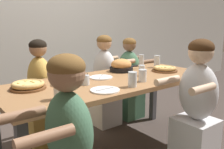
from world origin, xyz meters
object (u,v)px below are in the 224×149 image
(drinking_glass_a, at_px, (142,71))
(drinking_glass_g, at_px, (132,80))
(pizza_board_main, at_px, (28,85))
(pizza_board_second, at_px, (165,69))
(empty_plate_b, at_px, (101,77))
(diner_far_right, at_px, (129,82))
(drinking_glass_f, at_px, (141,61))
(drinking_glass_d, at_px, (68,73))
(diner_far_midleft, at_px, (41,98))
(drinking_glass_b, at_px, (143,76))
(diner_far_midright, at_px, (105,85))
(drinking_glass_e, at_px, (157,62))
(cocktail_glass_blue, at_px, (86,81))
(empty_plate_c, at_px, (105,90))
(diner_near_midright, at_px, (196,111))
(empty_plate_a, at_px, (61,84))
(skillet_bowl, at_px, (121,66))

(drinking_glass_a, relative_size, drinking_glass_g, 0.84)
(pizza_board_main, bearing_deg, pizza_board_second, -7.79)
(pizza_board_second, height_order, empty_plate_b, pizza_board_second)
(diner_far_right, bearing_deg, drinking_glass_f, -12.40)
(drinking_glass_d, distance_m, diner_far_midleft, 0.56)
(drinking_glass_b, distance_m, diner_far_midright, 0.96)
(drinking_glass_d, bearing_deg, drinking_glass_e, -1.55)
(empty_plate_b, relative_size, cocktail_glass_blue, 2.08)
(empty_plate_c, xyz_separation_m, drinking_glass_e, (1.11, 0.46, 0.06))
(drinking_glass_g, distance_m, diner_near_midright, 0.63)
(diner_near_midright, height_order, diner_far_midright, diner_near_midright)
(empty_plate_a, distance_m, diner_far_midright, 1.06)
(drinking_glass_a, xyz_separation_m, drinking_glass_g, (-0.37, -0.27, 0.01))
(pizza_board_main, relative_size, empty_plate_b, 1.30)
(skillet_bowl, relative_size, cocktail_glass_blue, 3.47)
(drinking_glass_b, relative_size, diner_far_midright, 0.10)
(drinking_glass_a, distance_m, diner_far_right, 0.90)
(cocktail_glass_blue, bearing_deg, drinking_glass_g, -46.81)
(pizza_board_main, bearing_deg, drinking_glass_b, -22.90)
(empty_plate_b, relative_size, drinking_glass_a, 2.06)
(cocktail_glass_blue, distance_m, diner_far_right, 1.34)
(diner_far_midleft, bearing_deg, drinking_glass_d, 12.91)
(skillet_bowl, distance_m, cocktail_glass_blue, 0.69)
(pizza_board_second, height_order, skillet_bowl, skillet_bowl)
(drinking_glass_e, bearing_deg, diner_far_right, 92.52)
(drinking_glass_a, bearing_deg, empty_plate_a, 169.26)
(skillet_bowl, height_order, diner_far_midright, diner_far_midright)
(pizza_board_second, xyz_separation_m, diner_near_midright, (-0.28, -0.62, -0.25))
(empty_plate_b, distance_m, drinking_glass_e, 0.87)
(drinking_glass_e, xyz_separation_m, drinking_glass_g, (-0.85, -0.50, -0.00))
(drinking_glass_e, xyz_separation_m, diner_far_right, (-0.02, 0.48, -0.34))
(empty_plate_a, bearing_deg, drinking_glass_b, -27.43)
(drinking_glass_g, relative_size, diner_near_midright, 0.11)
(drinking_glass_a, bearing_deg, drinking_glass_b, -132.64)
(pizza_board_second, bearing_deg, skillet_bowl, 141.90)
(pizza_board_main, bearing_deg, empty_plate_a, -10.84)
(cocktail_glass_blue, bearing_deg, skillet_bowl, 23.34)
(pizza_board_second, distance_m, diner_far_midleft, 1.39)
(skillet_bowl, relative_size, drinking_glass_f, 2.65)
(pizza_board_second, xyz_separation_m, diner_far_midright, (-0.32, 0.70, -0.27))
(drinking_glass_f, bearing_deg, drinking_glass_g, -138.47)
(drinking_glass_e, bearing_deg, drinking_glass_f, 115.73)
(drinking_glass_d, bearing_deg, pizza_board_second, -13.35)
(empty_plate_b, bearing_deg, drinking_glass_b, -58.36)
(empty_plate_c, height_order, cocktail_glass_blue, cocktail_glass_blue)
(skillet_bowl, xyz_separation_m, drinking_glass_d, (-0.68, -0.05, 0.01))
(drinking_glass_b, relative_size, diner_far_right, 0.10)
(empty_plate_c, bearing_deg, diner_far_right, 40.57)
(empty_plate_b, distance_m, diner_far_right, 1.04)
(cocktail_glass_blue, distance_m, drinking_glass_a, 0.65)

